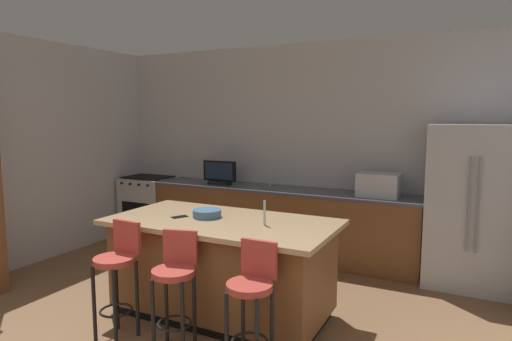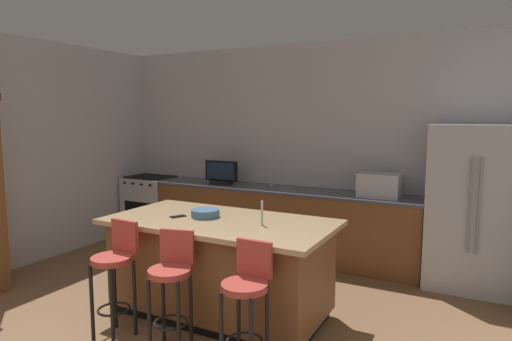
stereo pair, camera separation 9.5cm
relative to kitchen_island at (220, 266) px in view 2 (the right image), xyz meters
name	(u,v)px [view 2 (the right image)]	position (x,y,z in m)	size (l,w,h in m)	color
wall_back	(298,149)	(-0.15, 2.27, 0.95)	(6.05, 0.12, 2.85)	#BCBCC1
wall_left	(22,153)	(-2.98, 0.10, 0.95)	(0.12, 4.74, 2.85)	#BCBCC1
counter_back	(280,222)	(-0.24, 1.89, -0.01)	(3.69, 0.62, 0.92)	brown
kitchen_island	(220,266)	(0.00, 0.00, 0.00)	(2.12, 1.09, 0.92)	black
refrigerator	(475,208)	(2.08, 1.84, 0.42)	(0.95, 0.74, 1.79)	#B7BABF
range_oven	(152,206)	(-2.48, 1.89, -0.01)	(0.77, 0.63, 0.94)	#B7BABF
microwave	(380,185)	(1.06, 1.89, 0.59)	(0.48, 0.36, 0.28)	#B7BABF
tv_monitor	(221,174)	(-1.14, 1.84, 0.60)	(0.51, 0.16, 0.33)	black
sink_faucet_back	(272,178)	(-0.42, 1.99, 0.57)	(0.02, 0.02, 0.24)	#B2B2B7
sink_faucet_island	(262,213)	(0.44, 0.00, 0.56)	(0.02, 0.02, 0.22)	#B2B2B7
bar_stool_left	(115,268)	(-0.57, -0.76, 0.13)	(0.34, 0.35, 0.99)	#B23D33
bar_stool_center	(172,280)	(-0.01, -0.71, 0.10)	(0.35, 0.37, 0.96)	#B23D33
bar_stool_right	(247,296)	(0.67, -0.69, 0.10)	(0.34, 0.34, 0.96)	#B23D33
fruit_bowl	(205,213)	(-0.18, 0.03, 0.49)	(0.27, 0.27, 0.07)	#3F668C
cell_phone	(178,216)	(-0.41, -0.09, 0.45)	(0.07, 0.15, 0.01)	black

